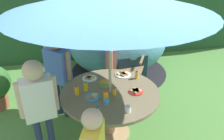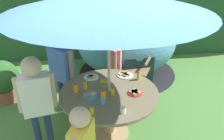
{
  "view_description": "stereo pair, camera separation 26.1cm",
  "coord_description": "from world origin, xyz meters",
  "px_view_note": "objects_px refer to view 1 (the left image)",
  "views": [
    {
      "loc": [
        -0.49,
        -2.38,
        2.28
      ],
      "look_at": [
        0.05,
        0.13,
        0.97
      ],
      "focal_mm": 34.76,
      "sensor_mm": 36.0,
      "label": 1
    },
    {
      "loc": [
        -0.23,
        -2.43,
        2.28
      ],
      "look_at": [
        0.05,
        0.13,
        0.97
      ],
      "focal_mm": 34.76,
      "sensor_mm": 36.0,
      "label": 2
    }
  ],
  "objects_px": {
    "juice_bottle_mid_left": "(77,90)",
    "juice_bottle_back_edge": "(97,111)",
    "juice_bottle_near_right": "(137,75)",
    "cup_near": "(106,102)",
    "child_in_white_shirt": "(38,99)",
    "child_in_pink_shirt": "(111,60)",
    "snack_bowl": "(104,83)",
    "plate_center_back": "(123,74)",
    "child_in_blue_shirt": "(58,66)",
    "plate_front_edge": "(90,78)",
    "patio_umbrella": "(110,0)",
    "dome_tent": "(119,44)",
    "plate_center_front": "(92,97)",
    "wooden_chair": "(130,61)",
    "garden_table": "(110,100)",
    "juice_bottle_far_left": "(114,91)",
    "juice_bottle_far_right": "(86,86)",
    "juice_bottle_near_left": "(106,95)",
    "plate_mid_right": "(136,91)",
    "cup_far": "(128,109)"
  },
  "relations": [
    {
      "from": "dome_tent",
      "to": "child_in_blue_shirt",
      "type": "distance_m",
      "value": 1.83
    },
    {
      "from": "plate_mid_right",
      "to": "juice_bottle_near_right",
      "type": "xyz_separation_m",
      "value": [
        0.13,
        0.35,
        0.04
      ]
    },
    {
      "from": "plate_mid_right",
      "to": "plate_center_back",
      "type": "relative_size",
      "value": 0.79
    },
    {
      "from": "juice_bottle_far_left",
      "to": "juice_bottle_far_right",
      "type": "distance_m",
      "value": 0.39
    },
    {
      "from": "juice_bottle_back_edge",
      "to": "juice_bottle_far_right",
      "type": "bearing_deg",
      "value": 97.29
    },
    {
      "from": "plate_center_front",
      "to": "juice_bottle_mid_left",
      "type": "height_order",
      "value": "juice_bottle_mid_left"
    },
    {
      "from": "juice_bottle_mid_left",
      "to": "juice_bottle_back_edge",
      "type": "relative_size",
      "value": 1.11
    },
    {
      "from": "juice_bottle_near_left",
      "to": "child_in_blue_shirt",
      "type": "bearing_deg",
      "value": 127.07
    },
    {
      "from": "dome_tent",
      "to": "child_in_pink_shirt",
      "type": "bearing_deg",
      "value": -117.0
    },
    {
      "from": "cup_near",
      "to": "cup_far",
      "type": "xyz_separation_m",
      "value": [
        0.21,
        -0.2,
        0.01
      ]
    },
    {
      "from": "wooden_chair",
      "to": "child_in_blue_shirt",
      "type": "bearing_deg",
      "value": -126.74
    },
    {
      "from": "child_in_pink_shirt",
      "to": "juice_bottle_near_left",
      "type": "bearing_deg",
      "value": -2.53
    },
    {
      "from": "plate_center_back",
      "to": "juice_bottle_far_left",
      "type": "distance_m",
      "value": 0.56
    },
    {
      "from": "child_in_white_shirt",
      "to": "juice_bottle_near_left",
      "type": "relative_size",
      "value": 10.27
    },
    {
      "from": "snack_bowl",
      "to": "wooden_chair",
      "type": "bearing_deg",
      "value": 57.12
    },
    {
      "from": "child_in_white_shirt",
      "to": "juice_bottle_far_right",
      "type": "xyz_separation_m",
      "value": [
        0.57,
        0.29,
        -0.08
      ]
    },
    {
      "from": "patio_umbrella",
      "to": "juice_bottle_far_left",
      "type": "height_order",
      "value": "patio_umbrella"
    },
    {
      "from": "child_in_blue_shirt",
      "to": "cup_far",
      "type": "relative_size",
      "value": 18.66
    },
    {
      "from": "garden_table",
      "to": "child_in_white_shirt",
      "type": "xyz_separation_m",
      "value": [
        -0.88,
        -0.19,
        0.28
      ]
    },
    {
      "from": "snack_bowl",
      "to": "juice_bottle_back_edge",
      "type": "xyz_separation_m",
      "value": [
        -0.19,
        -0.61,
        0.02
      ]
    },
    {
      "from": "patio_umbrella",
      "to": "child_in_pink_shirt",
      "type": "bearing_deg",
      "value": 76.99
    },
    {
      "from": "wooden_chair",
      "to": "garden_table",
      "type": "bearing_deg",
      "value": -90.0
    },
    {
      "from": "juice_bottle_mid_left",
      "to": "juice_bottle_far_left",
      "type": "bearing_deg",
      "value": -13.86
    },
    {
      "from": "garden_table",
      "to": "juice_bottle_near_right",
      "type": "distance_m",
      "value": 0.56
    },
    {
      "from": "patio_umbrella",
      "to": "juice_bottle_near_left",
      "type": "height_order",
      "value": "patio_umbrella"
    },
    {
      "from": "child_in_blue_shirt",
      "to": "plate_center_front",
      "type": "height_order",
      "value": "child_in_blue_shirt"
    },
    {
      "from": "child_in_pink_shirt",
      "to": "child_in_white_shirt",
      "type": "height_order",
      "value": "child_in_white_shirt"
    },
    {
      "from": "juice_bottle_far_left",
      "to": "juice_bottle_near_left",
      "type": "bearing_deg",
      "value": -147.32
    },
    {
      "from": "child_in_white_shirt",
      "to": "juice_bottle_near_right",
      "type": "distance_m",
      "value": 1.41
    },
    {
      "from": "juice_bottle_far_left",
      "to": "plate_front_edge",
      "type": "bearing_deg",
      "value": 118.2
    },
    {
      "from": "child_in_pink_shirt",
      "to": "snack_bowl",
      "type": "xyz_separation_m",
      "value": [
        -0.25,
        -0.74,
        -0.01
      ]
    },
    {
      "from": "juice_bottle_near_right",
      "to": "cup_near",
      "type": "distance_m",
      "value": 0.77
    },
    {
      "from": "child_in_pink_shirt",
      "to": "snack_bowl",
      "type": "relative_size",
      "value": 8.11
    },
    {
      "from": "juice_bottle_back_edge",
      "to": "cup_near",
      "type": "xyz_separation_m",
      "value": [
        0.14,
        0.19,
        -0.02
      ]
    },
    {
      "from": "child_in_blue_shirt",
      "to": "cup_near",
      "type": "bearing_deg",
      "value": -14.98
    },
    {
      "from": "juice_bottle_near_left",
      "to": "juice_bottle_back_edge",
      "type": "relative_size",
      "value": 1.13
    },
    {
      "from": "juice_bottle_near_left",
      "to": "plate_center_back",
      "type": "bearing_deg",
      "value": 57.36
    },
    {
      "from": "plate_mid_right",
      "to": "juice_bottle_back_edge",
      "type": "height_order",
      "value": "juice_bottle_back_edge"
    },
    {
      "from": "plate_front_edge",
      "to": "juice_bottle_near_right",
      "type": "distance_m",
      "value": 0.69
    },
    {
      "from": "patio_umbrella",
      "to": "plate_front_edge",
      "type": "relative_size",
      "value": 10.74
    },
    {
      "from": "juice_bottle_mid_left",
      "to": "garden_table",
      "type": "bearing_deg",
      "value": -3.45
    },
    {
      "from": "child_in_pink_shirt",
      "to": "plate_mid_right",
      "type": "xyz_separation_m",
      "value": [
        0.12,
        -0.98,
        -0.03
      ]
    },
    {
      "from": "juice_bottle_mid_left",
      "to": "child_in_pink_shirt",
      "type": "bearing_deg",
      "value": 53.62
    },
    {
      "from": "patio_umbrella",
      "to": "plate_center_front",
      "type": "bearing_deg",
      "value": -160.1
    },
    {
      "from": "plate_front_edge",
      "to": "cup_near",
      "type": "relative_size",
      "value": 3.26
    },
    {
      "from": "juice_bottle_far_left",
      "to": "child_in_pink_shirt",
      "type": "bearing_deg",
      "value": 80.2
    },
    {
      "from": "garden_table",
      "to": "plate_center_back",
      "type": "distance_m",
      "value": 0.52
    },
    {
      "from": "plate_center_back",
      "to": "child_in_blue_shirt",
      "type": "bearing_deg",
      "value": 169.24
    },
    {
      "from": "wooden_chair",
      "to": "juice_bottle_near_left",
      "type": "bearing_deg",
      "value": -90.0
    },
    {
      "from": "juice_bottle_near_right",
      "to": "juice_bottle_far_right",
      "type": "bearing_deg",
      "value": -167.44
    }
  ]
}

